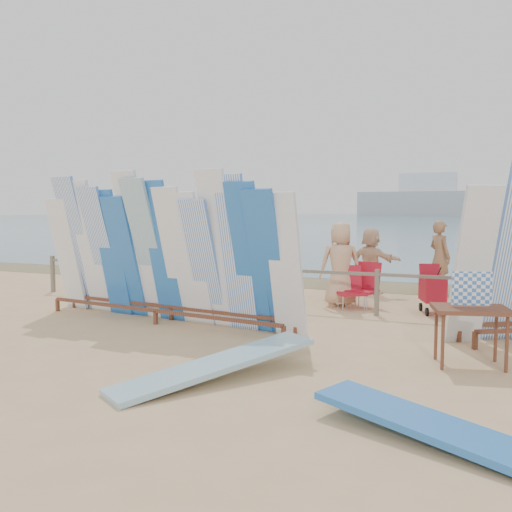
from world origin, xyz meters
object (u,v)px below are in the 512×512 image
at_px(vendor_table, 470,335).
at_px(beach_chair_left, 362,294).
at_px(flat_board_b, 216,379).
at_px(beach_chair_right, 351,296).
at_px(stroller, 432,294).
at_px(beachgoer_2, 216,260).
at_px(beachgoer_0, 166,257).
at_px(main_surfboard_rack, 162,255).
at_px(beachgoer_4, 342,264).
at_px(beachgoer_5, 371,261).
at_px(beachgoer_extra_1, 156,249).
at_px(beachgoer_6, 340,264).
at_px(beachgoer_1, 162,253).
at_px(beachgoer_7, 440,257).
at_px(flat_board_d, 457,449).

height_order(vendor_table, beach_chair_left, vendor_table).
xyz_separation_m(flat_board_b, beach_chair_right, (0.48, 5.28, 0.26)).
distance_m(stroller, beachgoer_2, 4.91).
height_order(vendor_table, beachgoer_0, beachgoer_0).
distance_m(main_surfboard_rack, beachgoer_4, 4.37).
bearing_deg(beachgoer_5, beachgoer_extra_1, 21.49).
bearing_deg(vendor_table, beachgoer_5, 98.66).
relative_size(flat_board_b, beach_chair_left, 2.87).
height_order(beachgoer_0, beachgoer_extra_1, beachgoer_extra_1).
xyz_separation_m(beachgoer_2, beachgoer_4, (2.86, 0.60, -0.04)).
relative_size(vendor_table, beach_chair_right, 1.42).
distance_m(beachgoer_6, beachgoer_2, 3.00).
bearing_deg(beach_chair_left, beachgoer_1, 178.71).
xyz_separation_m(beach_chair_left, beachgoer_2, (-3.46, 0.09, 0.58)).
relative_size(vendor_table, beachgoer_5, 0.78).
xyz_separation_m(beachgoer_5, beachgoer_extra_1, (-6.45, 0.47, 0.06)).
bearing_deg(flat_board_b, vendor_table, 63.62).
bearing_deg(beachgoer_0, beachgoer_4, 60.66).
relative_size(beachgoer_2, beachgoer_1, 1.04).
xyz_separation_m(flat_board_b, beachgoer_6, (0.20, 5.50, 0.90)).
bearing_deg(vendor_table, main_surfboard_rack, 157.11).
xyz_separation_m(beachgoer_6, beachgoer_7, (1.83, 2.60, -0.00)).
bearing_deg(beachgoer_2, beachgoer_7, 55.47).
bearing_deg(beachgoer_1, beachgoer_2, -117.89).
height_order(beach_chair_left, beachgoer_1, beachgoer_1).
bearing_deg(beach_chair_left, flat_board_b, -81.06).
bearing_deg(stroller, beachgoer_0, 156.89).
bearing_deg(flat_board_d, beachgoer_1, 67.37).
relative_size(flat_board_b, beachgoer_4, 1.65).
relative_size(vendor_table, flat_board_b, 0.46).
bearing_deg(beach_chair_left, beachgoer_4, 146.45).
bearing_deg(stroller, flat_board_b, -129.23).
bearing_deg(main_surfboard_rack, flat_board_b, -40.07).
xyz_separation_m(vendor_table, flat_board_d, (-0.05, -2.70, -0.42)).
relative_size(beachgoer_extra_1, beachgoer_7, 0.97).
bearing_deg(beachgoer_5, beachgoer_2, 55.75).
height_order(vendor_table, beach_chair_right, vendor_table).
distance_m(stroller, beachgoer_1, 7.75).
height_order(vendor_table, beachgoer_4, beachgoer_4).
distance_m(flat_board_b, beachgoer_0, 7.41).
xyz_separation_m(vendor_table, beachgoer_5, (-2.35, 5.74, 0.39)).
relative_size(main_surfboard_rack, beachgoer_6, 3.10).
xyz_separation_m(beachgoer_4, beachgoer_7, (1.97, 1.87, 0.07)).
bearing_deg(beach_chair_left, beachgoer_2, -165.77).
xyz_separation_m(beach_chair_right, stroller, (1.60, 0.09, 0.13)).
bearing_deg(main_surfboard_rack, beachgoer_7, 58.72).
height_order(stroller, beachgoer_extra_1, beachgoer_extra_1).
xyz_separation_m(beachgoer_4, beachgoer_extra_1, (-6.04, 1.76, 0.05)).
bearing_deg(beachgoer_2, beach_chair_right, 22.35).
bearing_deg(vendor_table, beachgoer_4, 108.18).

